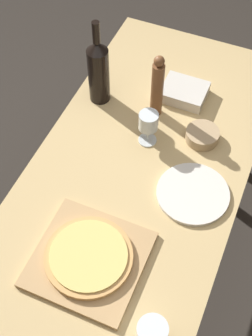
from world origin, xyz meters
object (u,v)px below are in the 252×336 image
pepper_mill (157,87)px  small_bowl (202,135)px  wine_bottle (98,71)px  pizza (89,256)px  wine_glass (148,123)px

pepper_mill → small_bowl: 0.24m
wine_bottle → pepper_mill: size_ratio=1.30×
small_bowl → pepper_mill: bearing=164.2°
pizza → wine_glass: size_ratio=1.96×
wine_bottle → wine_glass: bearing=-27.3°
wine_glass → wine_bottle: bearing=152.7°
pizza → wine_glass: 0.52m
pizza → small_bowl: size_ratio=2.22×
wine_glass → small_bowl: bearing=25.0°
pepper_mill → wine_glass: pepper_mill is taller
small_bowl → pizza: bearing=-106.0°
pepper_mill → wine_glass: 0.15m
small_bowl → wine_glass: bearing=-155.0°
pepper_mill → pizza: bearing=-87.2°
wine_bottle → small_bowl: size_ratio=2.90×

